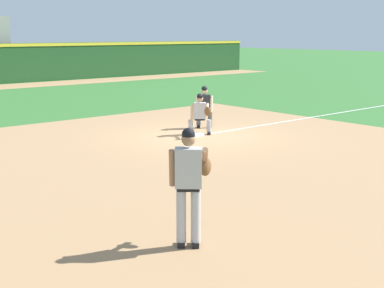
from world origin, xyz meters
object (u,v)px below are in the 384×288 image
Objects in this scene: baseball at (197,167)px; umpire at (204,105)px; first_base_bag at (196,135)px; pitcher at (190,180)px; first_baseman at (200,112)px.

umpire reaches higher than baseball.
first_base_bag is at bearing 49.63° from baseball.
pitcher is at bearing -132.92° from umpire.
first_baseman is at bearing -137.34° from umpire.
umpire is at bearing 42.66° from first_baseman.
pitcher is 9.28m from first_baseman.
first_baseman is 1.30m from umpire.
pitcher is at bearing -131.44° from first_base_bag.
first_base_bag is at bearing 48.56° from pitcher.
umpire reaches higher than first_base_bag.
baseball is (-2.68, -3.15, -0.01)m from first_base_bag.
pitcher is (-3.29, -3.61, 1.02)m from baseball.
first_baseman is (6.24, 6.86, -0.33)m from pitcher.
first_base_bag is 0.26× the size of umpire.
baseball is 0.05× the size of umpire.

